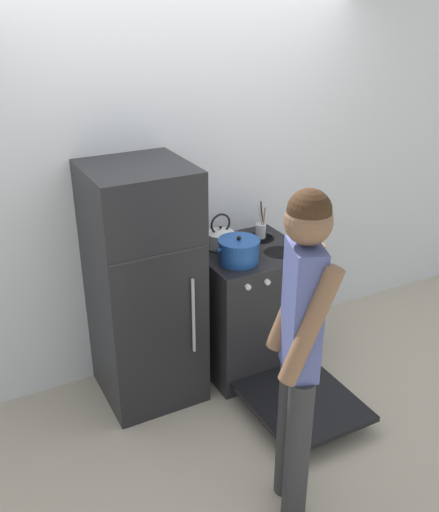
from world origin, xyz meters
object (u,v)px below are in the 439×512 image
object	(u,v)px
utensil_jar	(261,229)
tea_kettle	(221,237)
stove_range	(250,310)
dutch_oven_pot	(239,251)
refrigerator	(144,287)
person	(300,345)

from	to	relation	value
utensil_jar	tea_kettle	bearing A→B (deg)	-179.04
stove_range	utensil_jar	bearing A→B (deg)	45.09
dutch_oven_pot	utensil_jar	xyz separation A→B (m)	(0.34, 0.28, -0.02)
dutch_oven_pot	tea_kettle	distance (m)	0.27
refrigerator	person	size ratio (longest dim) A/B	0.90
refrigerator	tea_kettle	distance (m)	0.65
tea_kettle	stove_range	bearing A→B (deg)	-49.66
stove_range	dutch_oven_pot	distance (m)	0.57
refrigerator	utensil_jar	distance (m)	0.96
utensil_jar	stove_range	bearing A→B (deg)	-134.91
tea_kettle	person	world-z (taller)	person
stove_range	dutch_oven_pot	xyz separation A→B (m)	(-0.16, -0.10, 0.53)
refrigerator	tea_kettle	world-z (taller)	refrigerator
refrigerator	person	bearing A→B (deg)	-76.41
dutch_oven_pot	stove_range	bearing A→B (deg)	31.56
tea_kettle	utensil_jar	bearing A→B (deg)	0.96
stove_range	tea_kettle	size ratio (longest dim) A/B	5.79
stove_range	tea_kettle	world-z (taller)	tea_kettle
refrigerator	dutch_oven_pot	distance (m)	0.65
refrigerator	stove_range	bearing A→B (deg)	-4.78
stove_range	utensil_jar	size ratio (longest dim) A/B	5.31
tea_kettle	person	distance (m)	1.40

